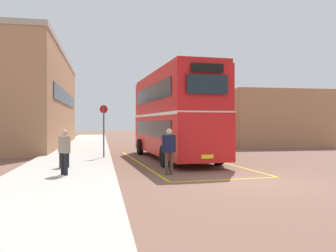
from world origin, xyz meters
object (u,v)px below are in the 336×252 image
at_px(pedestrian_waiting_near, 64,149).
at_px(litter_bin, 64,157).
at_px(double_decker_bus, 174,114).
at_px(single_deck_bus, 185,126).
at_px(pedestrian_boarding, 169,148).
at_px(bus_stop_sign, 104,126).

relative_size(pedestrian_waiting_near, litter_bin, 1.91).
xyz_separation_m(double_decker_bus, single_deck_bus, (4.61, 16.36, -0.87)).
bearing_deg(litter_bin, pedestrian_boarding, -25.13).
bearing_deg(single_deck_bus, bus_stop_sign, -117.64).
distance_m(pedestrian_waiting_near, litter_bin, 2.24).
relative_size(double_decker_bus, single_deck_bus, 1.15).
distance_m(double_decker_bus, pedestrian_waiting_near, 8.04).
height_order(pedestrian_boarding, litter_bin, pedestrian_boarding).
bearing_deg(double_decker_bus, bus_stop_sign, 175.90).
bearing_deg(litter_bin, single_deck_bus, 63.39).
bearing_deg(single_deck_bus, litter_bin, -116.61).
height_order(pedestrian_waiting_near, litter_bin, pedestrian_waiting_near).
bearing_deg(double_decker_bus, single_deck_bus, 74.25).
xyz_separation_m(pedestrian_waiting_near, litter_bin, (-0.23, 2.17, -0.51)).
height_order(double_decker_bus, pedestrian_waiting_near, double_decker_bus).
relative_size(double_decker_bus, litter_bin, 12.33).
xyz_separation_m(pedestrian_boarding, pedestrian_waiting_near, (-3.88, -0.25, 0.02)).
xyz_separation_m(pedestrian_waiting_near, bus_stop_sign, (1.43, 6.20, 0.76)).
bearing_deg(pedestrian_boarding, double_decker_bus, 76.60).
height_order(double_decker_bus, pedestrian_boarding, double_decker_bus).
bearing_deg(single_deck_bus, pedestrian_boarding, -105.15).
xyz_separation_m(double_decker_bus, pedestrian_waiting_near, (-5.24, -5.93, -1.44)).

